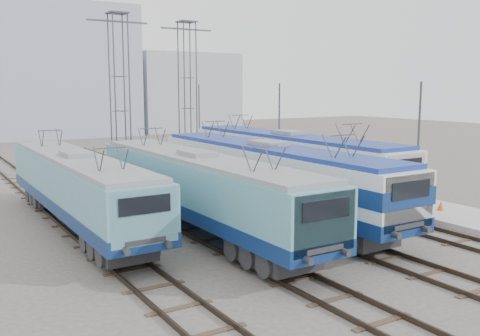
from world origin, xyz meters
name	(u,v)px	position (x,y,z in m)	size (l,w,h in m)	color
ground	(310,255)	(0.00, 0.00, 0.00)	(160.00, 160.00, 0.00)	#514C47
platform	(355,193)	(10.20, 8.00, 0.15)	(4.00, 70.00, 0.30)	#9E9E99
locomotive_far_left	(78,185)	(-6.75, 8.96, 2.14)	(2.71, 17.10, 3.22)	navy
locomotive_center_left	(200,187)	(-2.25, 5.20, 2.22)	(2.81, 17.75, 3.34)	navy
locomotive_center_right	(270,173)	(2.25, 6.06, 2.36)	(2.92, 18.49, 3.48)	navy
locomotive_far_right	(290,157)	(6.75, 10.30, 2.39)	(2.97, 18.81, 3.54)	navy
catenary_tower_west	(120,88)	(0.00, 22.00, 6.64)	(4.50, 1.20, 12.00)	#3F4247
catenary_tower_east	(188,88)	(6.50, 24.00, 6.64)	(4.50, 1.20, 12.00)	#3F4247
mast_front	(418,151)	(8.60, 2.00, 3.50)	(0.12, 0.12, 7.00)	#3F4247
mast_mid	(279,134)	(8.60, 14.00, 3.50)	(0.12, 0.12, 7.00)	#3F4247
mast_rear	(199,124)	(8.60, 26.00, 3.50)	(0.12, 0.12, 7.00)	#3F4247
safety_cone	(441,205)	(10.12, 1.60, 0.56)	(0.35, 0.35, 0.53)	#ED5818
building_center	(50,71)	(4.00, 62.00, 9.00)	(22.00, 14.00, 18.00)	#949CB5
building_east	(180,92)	(24.00, 62.00, 6.00)	(16.00, 12.00, 12.00)	#9CA3AD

